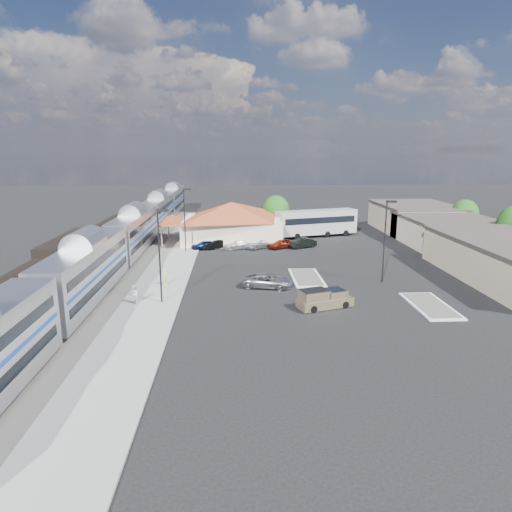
{
  "coord_description": "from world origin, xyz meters",
  "views": [
    {
      "loc": [
        -4.02,
        -47.24,
        14.21
      ],
      "look_at": [
        -1.75,
        1.35,
        2.8
      ],
      "focal_mm": 32.0,
      "sensor_mm": 36.0,
      "label": 1
    }
  ],
  "objects_px": {
    "station_depot": "(231,221)",
    "coach_bus": "(316,221)",
    "suv": "(267,281)",
    "pickup_truck": "(325,299)"
  },
  "relations": [
    {
      "from": "station_depot",
      "to": "coach_bus",
      "type": "relative_size",
      "value": 1.31
    },
    {
      "from": "pickup_truck",
      "to": "coach_bus",
      "type": "xyz_separation_m",
      "value": [
        5.33,
        34.9,
        1.69
      ]
    },
    {
      "from": "suv",
      "to": "station_depot",
      "type": "bearing_deg",
      "value": 21.56
    },
    {
      "from": "station_depot",
      "to": "pickup_truck",
      "type": "height_order",
      "value": "station_depot"
    },
    {
      "from": "station_depot",
      "to": "pickup_truck",
      "type": "xyz_separation_m",
      "value": [
        8.74,
        -31.82,
        -2.29
      ]
    },
    {
      "from": "station_depot",
      "to": "suv",
      "type": "bearing_deg",
      "value": -81.3
    },
    {
      "from": "station_depot",
      "to": "coach_bus",
      "type": "height_order",
      "value": "station_depot"
    },
    {
      "from": "suv",
      "to": "coach_bus",
      "type": "xyz_separation_m",
      "value": [
        10.19,
        28.41,
        1.82
      ]
    },
    {
      "from": "pickup_truck",
      "to": "station_depot",
      "type": "bearing_deg",
      "value": -3.42
    },
    {
      "from": "coach_bus",
      "to": "suv",
      "type": "bearing_deg",
      "value": 143.2
    }
  ]
}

